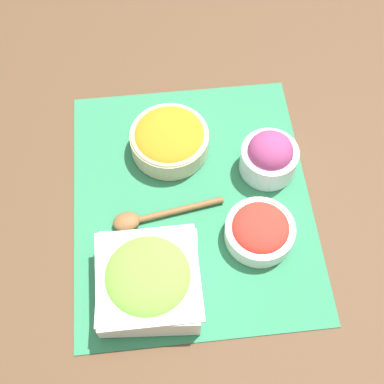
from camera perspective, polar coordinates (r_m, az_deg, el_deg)
ground_plane at (r=1.02m, az=0.00°, el=-0.93°), size 3.00×3.00×0.00m
placemat at (r=1.02m, az=0.00°, el=-0.88°), size 0.54×0.45×0.00m
carrot_bowl at (r=1.06m, az=-2.43°, el=5.69°), size 0.16×0.16×0.06m
lettuce_bowl at (r=0.91m, az=-4.65°, el=-9.37°), size 0.18×0.18×0.08m
tomato_bowl at (r=0.97m, az=7.26°, el=-4.05°), size 0.13×0.13×0.05m
onion_bowl at (r=1.03m, az=8.25°, el=3.81°), size 0.11×0.11×0.09m
wooden_spoon at (r=1.00m, az=-4.91°, el=-2.71°), size 0.06×0.21×0.02m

